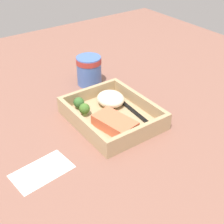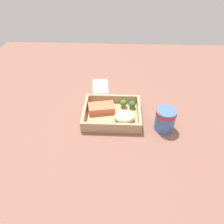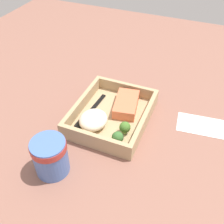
# 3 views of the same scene
# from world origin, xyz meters

# --- Properties ---
(ground_plane) EXTENTS (1.60, 1.60, 0.02)m
(ground_plane) POSITION_xyz_m (0.00, 0.00, -0.01)
(ground_plane) COLOR #87594B
(takeout_tray) EXTENTS (0.25, 0.20, 0.01)m
(takeout_tray) POSITION_xyz_m (0.00, 0.00, 0.01)
(takeout_tray) COLOR tan
(takeout_tray) RESTS_ON ground_plane
(tray_rim) EXTENTS (0.25, 0.20, 0.04)m
(tray_rim) POSITION_xyz_m (0.00, 0.00, 0.03)
(tray_rim) COLOR tan
(tray_rim) RESTS_ON takeout_tray
(salmon_fillet) EXTENTS (0.12, 0.08, 0.03)m
(salmon_fillet) POSITION_xyz_m (-0.05, 0.03, 0.03)
(salmon_fillet) COLOR #EC6F48
(salmon_fillet) RESTS_ON takeout_tray
(mashed_potatoes) EXTENTS (0.08, 0.08, 0.04)m
(mashed_potatoes) POSITION_xyz_m (0.05, -0.03, 0.03)
(mashed_potatoes) COLOR beige
(mashed_potatoes) RESTS_ON takeout_tray
(broccoli_floret_1) EXTENTS (0.03, 0.03, 0.04)m
(broccoli_floret_1) POSITION_xyz_m (0.05, 0.06, 0.03)
(broccoli_floret_1) COLOR #7FAD65
(broccoli_floret_1) RESTS_ON takeout_tray
(broccoli_floret_2) EXTENTS (0.03, 0.03, 0.03)m
(broccoli_floret_2) POSITION_xyz_m (0.09, 0.05, 0.03)
(broccoli_floret_2) COLOR #759B52
(broccoli_floret_2) RESTS_ON takeout_tray
(fork) EXTENTS (0.16, 0.03, 0.00)m
(fork) POSITION_xyz_m (0.01, -0.06, 0.01)
(fork) COLOR black
(fork) RESTS_ON takeout_tray
(paper_cup) EXTENTS (0.08, 0.08, 0.09)m
(paper_cup) POSITION_xyz_m (0.22, -0.06, 0.05)
(paper_cup) COLOR #4A6DB9
(paper_cup) RESTS_ON ground_plane
(receipt_slip) EXTENTS (0.09, 0.14, 0.00)m
(receipt_slip) POSITION_xyz_m (-0.07, 0.24, 0.00)
(receipt_slip) COLOR white
(receipt_slip) RESTS_ON ground_plane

